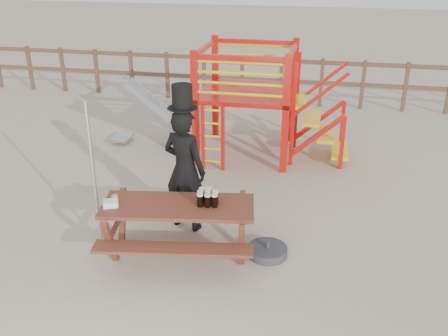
# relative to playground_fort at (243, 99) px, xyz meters

# --- Properties ---
(ground) EXTENTS (60.00, 60.00, 0.00)m
(ground) POSITION_rel_playground_fort_xyz_m (-0.12, -3.58, -1.07)
(ground) COLOR #B5A48D
(ground) RESTS_ON ground
(back_fence) EXTENTS (15.09, 0.09, 1.20)m
(back_fence) POSITION_rel_playground_fort_xyz_m (-0.12, 3.42, -0.34)
(back_fence) COLOR brown
(back_fence) RESTS_ON ground
(playground_fort) EXTENTS (4.71, 1.84, 2.10)m
(playground_fort) POSITION_rel_playground_fort_xyz_m (0.00, 0.00, 0.00)
(playground_fort) COLOR red
(playground_fort) RESTS_ON ground
(picnic_table) EXTENTS (2.09, 1.60, 0.74)m
(picnic_table) POSITION_rel_playground_fort_xyz_m (-0.18, -3.70, -0.61)
(picnic_table) COLOR maroon
(picnic_table) RESTS_ON ground
(man_with_hat) EXTENTS (0.74, 0.60, 2.08)m
(man_with_hat) POSITION_rel_playground_fort_xyz_m (-0.30, -2.97, -0.14)
(man_with_hat) COLOR black
(man_with_hat) RESTS_ON ground
(metal_pole) EXTENTS (0.04, 0.04, 2.00)m
(metal_pole) POSITION_rel_playground_fort_xyz_m (-1.31, -3.66, -0.07)
(metal_pole) COLOR #B2B2B7
(metal_pole) RESTS_ON ground
(parasol_base) EXTENTS (0.52, 0.52, 0.22)m
(parasol_base) POSITION_rel_playground_fort_xyz_m (0.95, -3.48, -1.01)
(parasol_base) COLOR #35353A
(parasol_base) RESTS_ON ground
(paper_bag) EXTENTS (0.22, 0.20, 0.08)m
(paper_bag) POSITION_rel_playground_fort_xyz_m (-0.98, -3.91, -0.29)
(paper_bag) COLOR white
(paper_bag) RESTS_ON picnic_table
(stout_pints) EXTENTS (0.27, 0.27, 0.17)m
(stout_pints) POSITION_rel_playground_fort_xyz_m (0.17, -3.60, -0.25)
(stout_pints) COLOR black
(stout_pints) RESTS_ON picnic_table
(empty_glasses) EXTENTS (0.08, 0.09, 0.15)m
(empty_glasses) POSITION_rel_playground_fort_xyz_m (-0.93, -3.90, -0.26)
(empty_glasses) COLOR silver
(empty_glasses) RESTS_ON picnic_table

